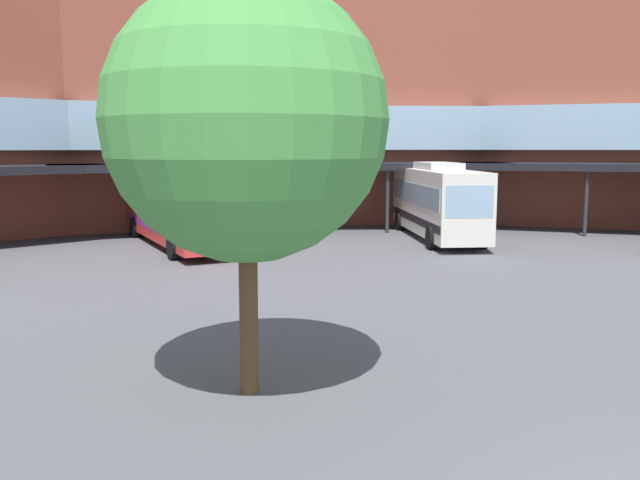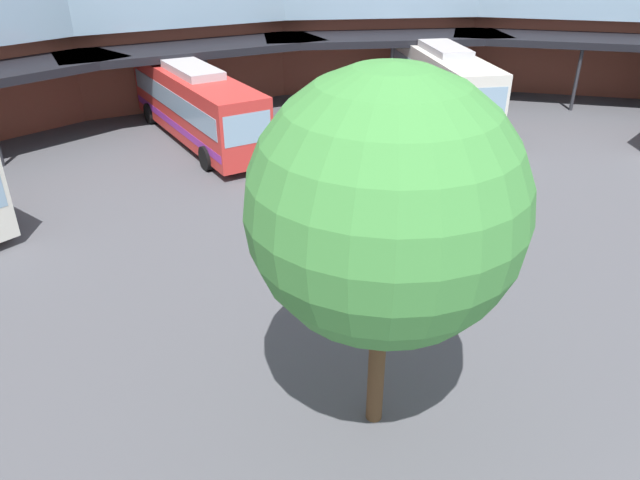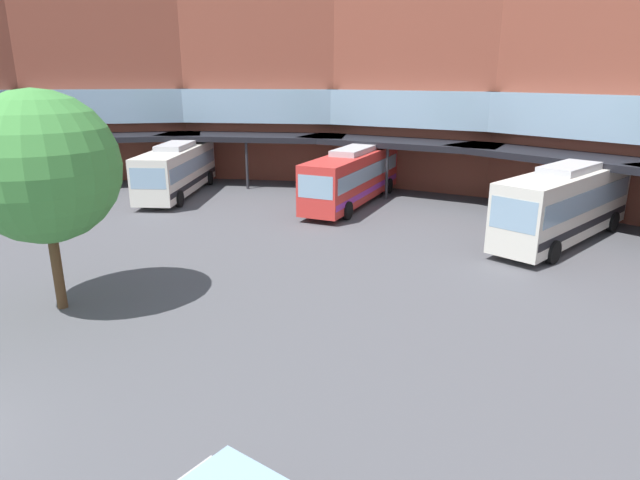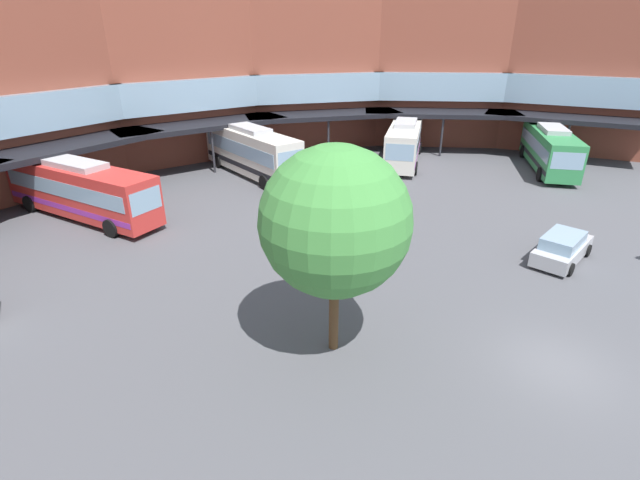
{
  "view_description": "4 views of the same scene",
  "coord_description": "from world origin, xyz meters",
  "px_view_note": "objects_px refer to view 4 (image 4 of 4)",
  "views": [
    {
      "loc": [
        -7.11,
        -4.78,
        4.72
      ],
      "look_at": [
        -1.25,
        9.62,
        2.58
      ],
      "focal_mm": 37.66,
      "sensor_mm": 36.0,
      "label": 1
    },
    {
      "loc": [
        -9.33,
        -1.03,
        9.92
      ],
      "look_at": [
        -2.23,
        12.75,
        1.59
      ],
      "focal_mm": 33.7,
      "sensor_mm": 36.0,
      "label": 2
    },
    {
      "loc": [
        13.51,
        -4.26,
        8.27
      ],
      "look_at": [
        2.8,
        15.42,
        1.38
      ],
      "focal_mm": 30.3,
      "sensor_mm": 36.0,
      "label": 3
    },
    {
      "loc": [
        -16.09,
        -0.59,
        11.29
      ],
      "look_at": [
        -0.56,
        10.08,
        2.64
      ],
      "focal_mm": 26.41,
      "sensor_mm": 36.0,
      "label": 4
    }
  ],
  "objects_px": {
    "bus_4": "(252,151)",
    "plaza_tree": "(335,222)",
    "bus_5": "(550,148)",
    "bus_3": "(404,142)",
    "bus_2": "(81,189)",
    "parked_car": "(562,248)"
  },
  "relations": [
    {
      "from": "bus_4",
      "to": "parked_car",
      "type": "relative_size",
      "value": 2.46
    },
    {
      "from": "parked_car",
      "to": "bus_3",
      "type": "bearing_deg",
      "value": 57.42
    },
    {
      "from": "bus_4",
      "to": "plaza_tree",
      "type": "height_order",
      "value": "plaza_tree"
    },
    {
      "from": "bus_5",
      "to": "parked_car",
      "type": "xyz_separation_m",
      "value": [
        -17.95,
        -4.14,
        -1.1
      ]
    },
    {
      "from": "bus_2",
      "to": "bus_4",
      "type": "bearing_deg",
      "value": 74.74
    },
    {
      "from": "bus_3",
      "to": "bus_5",
      "type": "height_order",
      "value": "bus_3"
    },
    {
      "from": "bus_3",
      "to": "bus_5",
      "type": "relative_size",
      "value": 0.97
    },
    {
      "from": "bus_4",
      "to": "plaza_tree",
      "type": "xyz_separation_m",
      "value": [
        -15.33,
        -17.84,
        3.2
      ]
    },
    {
      "from": "bus_4",
      "to": "bus_5",
      "type": "relative_size",
      "value": 1.02
    },
    {
      "from": "bus_5",
      "to": "plaza_tree",
      "type": "distance_m",
      "value": 31.06
    },
    {
      "from": "bus_4",
      "to": "bus_5",
      "type": "height_order",
      "value": "bus_4"
    },
    {
      "from": "bus_3",
      "to": "plaza_tree",
      "type": "relative_size",
      "value": 1.37
    },
    {
      "from": "bus_3",
      "to": "bus_4",
      "type": "height_order",
      "value": "bus_4"
    },
    {
      "from": "bus_4",
      "to": "plaza_tree",
      "type": "bearing_deg",
      "value": -23.2
    },
    {
      "from": "bus_2",
      "to": "bus_3",
      "type": "relative_size",
      "value": 1.12
    },
    {
      "from": "bus_5",
      "to": "parked_car",
      "type": "bearing_deg",
      "value": -9.84
    },
    {
      "from": "bus_3",
      "to": "parked_car",
      "type": "distance_m",
      "value": 19.99
    },
    {
      "from": "plaza_tree",
      "to": "bus_5",
      "type": "bearing_deg",
      "value": -3.14
    },
    {
      "from": "plaza_tree",
      "to": "bus_4",
      "type": "bearing_deg",
      "value": 49.34
    },
    {
      "from": "bus_3",
      "to": "bus_5",
      "type": "bearing_deg",
      "value": 93.37
    },
    {
      "from": "bus_4",
      "to": "bus_5",
      "type": "distance_m",
      "value": 24.94
    },
    {
      "from": "bus_5",
      "to": "plaza_tree",
      "type": "xyz_separation_m",
      "value": [
        -30.82,
        1.69,
        3.38
      ]
    }
  ]
}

